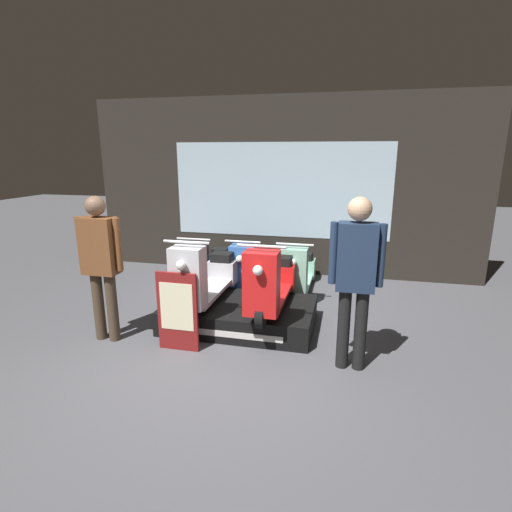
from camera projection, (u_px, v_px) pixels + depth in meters
name	position (u px, v px, depth m)	size (l,w,h in m)	color
ground_plane	(216.00, 372.00, 4.17)	(30.00, 30.00, 0.00)	#4C4C51
shop_wall_back	(280.00, 188.00, 7.27)	(7.18, 0.09, 3.20)	#28231E
display_platform	(240.00, 315.00, 5.25)	(1.92, 1.15, 0.31)	black
scooter_display_left	(205.00, 278.00, 5.13)	(0.54, 1.68, 0.96)	black
scooter_display_right	(271.00, 282.00, 4.93)	(0.54, 1.68, 0.96)	black
scooter_backrow_0	(207.00, 266.00, 6.74)	(0.54, 1.68, 0.96)	black
scooter_backrow_1	(252.00, 269.00, 6.57)	(0.54, 1.68, 0.96)	black
scooter_backrow_2	(299.00, 273.00, 6.39)	(0.54, 1.68, 0.96)	black
person_left_browsing	(100.00, 258.00, 4.65)	(0.57, 0.23, 1.75)	#473828
person_right_browsing	(356.00, 272.00, 4.00)	(0.54, 0.24, 1.82)	black
price_sign_board	(177.00, 312.00, 4.53)	(0.48, 0.04, 0.93)	maroon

